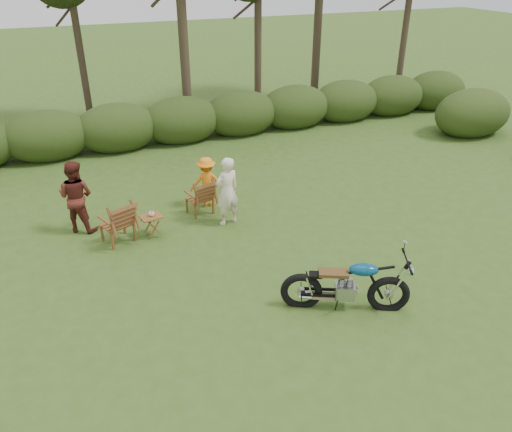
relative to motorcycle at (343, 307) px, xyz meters
name	(u,v)px	position (x,y,z in m)	size (l,w,h in m)	color
ground	(317,298)	(-0.30, 0.38, 0.00)	(80.00, 80.00, 0.00)	#324D19
tree_line	(184,10)	(0.20, 10.12, 3.81)	(22.52, 11.62, 8.14)	#362A1D
motorcycle	(343,307)	(0.00, 0.00, 0.00)	(2.03, 0.77, 1.16)	#0C6CA8
lawn_chair_right	(200,213)	(-1.25, 4.26, 0.00)	(0.59, 0.59, 0.86)	#5A3616
lawn_chair_left	(120,241)	(-3.18, 3.68, 0.00)	(0.65, 0.65, 0.95)	brown
side_table	(152,226)	(-2.48, 3.65, 0.23)	(0.45, 0.38, 0.47)	brown
cup	(152,214)	(-2.46, 3.64, 0.52)	(0.12, 0.12, 0.10)	beige
adult_a	(228,223)	(-0.82, 3.55, 0.00)	(0.57, 0.37, 1.56)	#EFDEC5
adult_b	(82,229)	(-3.86, 4.51, 0.00)	(0.77, 0.60, 1.59)	#592019
child	(208,205)	(-0.96, 4.58, 0.00)	(0.78, 0.45, 1.21)	orange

